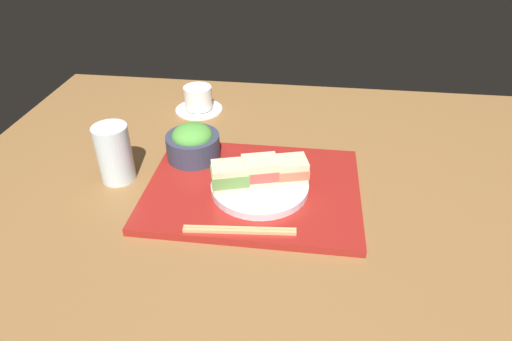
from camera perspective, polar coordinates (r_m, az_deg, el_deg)
name	(u,v)px	position (r cm, az deg, el deg)	size (l,w,h in cm)	color
ground_plane	(273,182)	(95.08, 2.22, -1.57)	(140.00, 100.00, 3.00)	brown
serving_tray	(253,189)	(89.30, -0.38, -2.42)	(43.21, 32.41, 1.57)	maroon
sandwich_plate	(260,186)	(87.43, 0.50, -2.07)	(19.70, 19.70, 1.55)	silver
sandwich_near	(230,176)	(84.64, -3.48, -0.71)	(8.40, 7.09, 5.19)	beige
sandwich_middle	(260,171)	(85.33, 0.51, -0.12)	(7.98, 6.83, 5.66)	beige
sandwich_far	(289,170)	(86.80, 4.40, 0.11)	(8.30, 7.07, 4.86)	beige
salad_bowl	(193,143)	(97.04, -8.30, 3.64)	(11.84, 11.84, 7.93)	#33384C
chopsticks_pair	(240,230)	(78.00, -2.18, -7.84)	(20.25, 3.10, 0.70)	tan
coffee_cup	(198,100)	(121.66, -7.62, 9.19)	(12.96, 12.96, 6.85)	white
drinking_glass	(114,153)	(94.97, -18.12, 2.15)	(7.22, 7.22, 12.55)	silver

